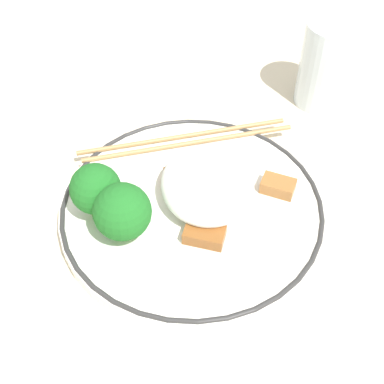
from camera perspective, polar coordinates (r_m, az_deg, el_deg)
ground_plane at (r=0.54m, az=0.00°, el=-2.55°), size 3.00×3.00×0.00m
plate at (r=0.53m, az=0.00°, el=-1.88°), size 0.26×0.26×0.02m
rice_mound at (r=0.52m, az=1.65°, el=0.89°), size 0.11×0.09×0.04m
broccoli_back_left at (r=0.50m, az=-10.24°, el=0.25°), size 0.05×0.05×0.06m
broccoli_back_center at (r=0.48m, az=-7.44°, el=-2.13°), size 0.05×0.05×0.06m
meat_near_front at (r=0.54m, az=9.16°, el=0.64°), size 0.03×0.04×0.01m
meat_near_left at (r=0.56m, az=2.17°, el=3.04°), size 0.04×0.04×0.01m
meat_near_right at (r=0.54m, az=-1.46°, el=1.42°), size 0.03×0.03×0.01m
meat_near_back at (r=0.50m, az=1.33°, el=-4.60°), size 0.03×0.04×0.01m
chopsticks at (r=0.59m, az=-0.86°, el=5.58°), size 0.06×0.23×0.01m
drinking_glass at (r=0.66m, az=14.28°, el=13.09°), size 0.07×0.07×0.11m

